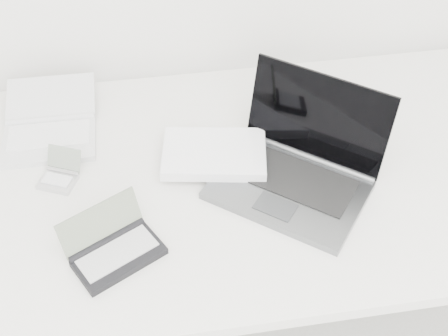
{
  "coord_description": "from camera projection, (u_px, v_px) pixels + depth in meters",
  "views": [
    {
      "loc": [
        -0.19,
        0.55,
        1.76
      ],
      "look_at": [
        -0.03,
        1.51,
        0.79
      ],
      "focal_mm": 50.0,
      "sensor_mm": 36.0,
      "label": 1
    }
  ],
  "objects": [
    {
      "name": "palmtop_charcoal",
      "position": [
        114.0,
        248.0,
        1.27
      ],
      "size": [
        0.22,
        0.2,
        0.1
      ],
      "rotation": [
        0.0,
        0.0,
        0.49
      ],
      "color": "black",
      "rests_on": "desk"
    },
    {
      "name": "laptop_large",
      "position": [
        270.0,
        164.0,
        1.42
      ],
      "size": [
        0.51,
        0.43,
        0.22
      ],
      "rotation": [
        0.0,
        0.0,
        -0.67
      ],
      "color": "slate",
      "rests_on": "desk"
    },
    {
      "name": "pda_silver",
      "position": [
        60.0,
        175.0,
        1.42
      ],
      "size": [
        0.11,
        0.12,
        0.06
      ],
      "rotation": [
        0.0,
        0.0,
        -0.43
      ],
      "color": "silver",
      "rests_on": "desk"
    },
    {
      "name": "netbook_open_white",
      "position": [
        50.0,
        128.0,
        1.53
      ],
      "size": [
        0.23,
        0.29,
        0.05
      ],
      "rotation": [
        0.0,
        0.0,
        -0.02
      ],
      "color": "silver",
      "rests_on": "desk"
    },
    {
      "name": "desk",
      "position": [
        234.0,
        187.0,
        1.48
      ],
      "size": [
        1.6,
        0.8,
        0.73
      ],
      "color": "white",
      "rests_on": "ground"
    }
  ]
}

